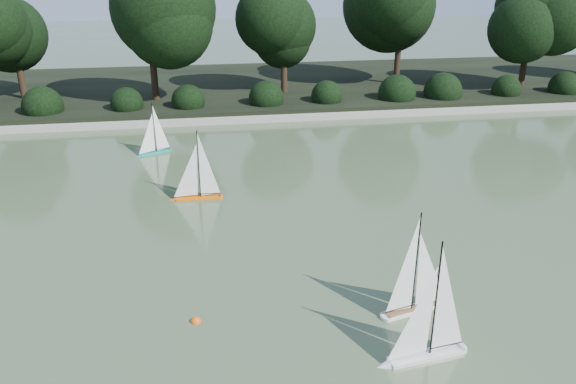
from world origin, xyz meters
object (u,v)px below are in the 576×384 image
Objects in this scene: sailboat_white_b at (421,294)px; race_buoy at (196,322)px; sailboat_orange at (194,188)px; sailboat_teal at (152,146)px; sailboat_white_a at (421,341)px.

race_buoy is (-2.86, 0.19, -0.23)m from sailboat_white_b.
sailboat_white_b is at bearing -3.85° from race_buoy.
sailboat_white_b reaches higher than race_buoy.
sailboat_orange is at bearing 124.30° from sailboat_white_b.
race_buoy is (0.92, -6.87, -0.20)m from sailboat_teal.
sailboat_teal is 6.93m from race_buoy.
sailboat_orange is 3.04m from sailboat_teal.
sailboat_teal is at bearing 108.01° from sailboat_orange.
sailboat_white_a is at bearing -64.03° from sailboat_orange.
sailboat_white_b is 2.88m from race_buoy.
sailboat_white_a reaches higher than race_buoy.
sailboat_white_a is at bearing -24.13° from race_buoy.
sailboat_white_a is 1.00m from sailboat_white_b.
sailboat_white_b reaches higher than sailboat_teal.
sailboat_white_a is 8.69m from sailboat_teal.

